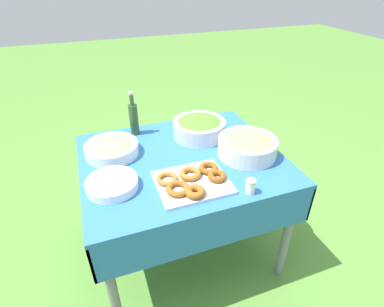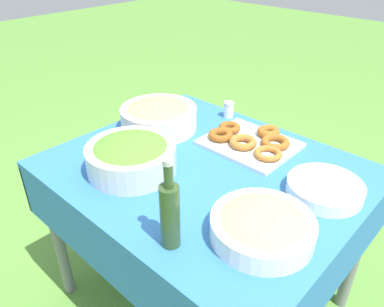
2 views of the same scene
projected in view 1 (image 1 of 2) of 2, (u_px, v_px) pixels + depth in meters
name	position (u px, v px, depth m)	size (l,w,h in m)	color
ground_plane	(184.00, 245.00, 2.10)	(14.00, 14.00, 0.00)	#568C38
picnic_table	(182.00, 172.00, 1.76)	(1.12, 0.94, 0.74)	#2D6BB2
salad_bowl	(199.00, 127.00, 1.88)	(0.33, 0.33, 0.12)	silver
pasta_bowl	(112.00, 148.00, 1.71)	(0.30, 0.30, 0.08)	white
donut_platter	(192.00, 181.00, 1.49)	(0.38, 0.32, 0.05)	silver
plate_stack	(112.00, 184.00, 1.46)	(0.25, 0.25, 0.05)	white
olive_oil_bottle	(134.00, 118.00, 1.88)	(0.06, 0.06, 0.28)	#2D4723
bread_bowl	(248.00, 145.00, 1.70)	(0.34, 0.34, 0.12)	silver
salt_shaker	(251.00, 186.00, 1.42)	(0.05, 0.05, 0.08)	white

